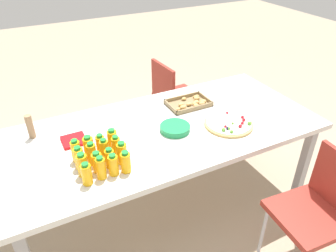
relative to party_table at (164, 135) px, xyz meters
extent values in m
plane|color=tan|center=(0.00, 0.00, -0.67)|extent=(12.00, 12.00, 0.00)
cube|color=silver|center=(0.00, 0.00, 0.04)|extent=(2.18, 1.00, 0.04)
cube|color=#99999E|center=(1.01, -0.42, -0.33)|extent=(0.06, 0.06, 0.69)
cube|color=#99999E|center=(-1.01, 0.42, -0.33)|extent=(0.06, 0.06, 0.69)
cube|color=#99999E|center=(1.01, 0.42, -0.33)|extent=(0.06, 0.06, 0.69)
cube|color=maroon|center=(0.53, -0.87, -0.22)|extent=(0.43, 0.43, 0.04)
cylinder|color=silver|center=(0.38, -0.70, -0.46)|extent=(0.02, 0.02, 0.41)
cylinder|color=silver|center=(0.70, -0.73, -0.46)|extent=(0.02, 0.02, 0.41)
cube|color=maroon|center=(0.58, 0.83, -0.22)|extent=(0.43, 0.43, 0.04)
cube|color=maroon|center=(0.40, 0.81, -0.03)|extent=(0.06, 0.38, 0.38)
cylinder|color=silver|center=(0.73, 1.00, -0.46)|extent=(0.02, 0.02, 0.41)
cylinder|color=silver|center=(0.75, 0.68, -0.46)|extent=(0.02, 0.02, 0.41)
cylinder|color=silver|center=(0.41, 0.97, -0.46)|extent=(0.02, 0.02, 0.41)
cylinder|color=silver|center=(0.43, 0.65, -0.46)|extent=(0.02, 0.02, 0.41)
cylinder|color=#F9AF14|center=(-0.62, -0.31, 0.12)|extent=(0.06, 0.06, 0.12)
cylinder|color=#1E8C33|center=(-0.62, -0.31, 0.19)|extent=(0.04, 0.04, 0.02)
cylinder|color=#FAAF14|center=(-0.53, -0.30, 0.12)|extent=(0.05, 0.05, 0.13)
cylinder|color=#1E8C33|center=(-0.53, -0.30, 0.19)|extent=(0.04, 0.04, 0.02)
cylinder|color=#FAAE14|center=(-0.46, -0.30, 0.12)|extent=(0.06, 0.06, 0.12)
cylinder|color=#1E8C33|center=(-0.46, -0.30, 0.19)|extent=(0.04, 0.04, 0.02)
cylinder|color=#F9AE14|center=(-0.39, -0.31, 0.12)|extent=(0.06, 0.06, 0.12)
cylinder|color=#1E8C33|center=(-0.39, -0.31, 0.19)|extent=(0.04, 0.04, 0.02)
cylinder|color=#F9AC14|center=(-0.62, -0.23, 0.12)|extent=(0.06, 0.06, 0.13)
cylinder|color=#1E8C33|center=(-0.62, -0.23, 0.20)|extent=(0.04, 0.04, 0.02)
cylinder|color=#FAAD14|center=(-0.54, -0.24, 0.12)|extent=(0.06, 0.06, 0.12)
cylinder|color=#1E8C33|center=(-0.54, -0.24, 0.18)|extent=(0.04, 0.04, 0.02)
cylinder|color=#F9AE14|center=(-0.46, -0.23, 0.11)|extent=(0.05, 0.05, 0.12)
cylinder|color=#1E8C33|center=(-0.46, -0.23, 0.18)|extent=(0.04, 0.04, 0.02)
cylinder|color=#F9AE14|center=(-0.38, -0.22, 0.12)|extent=(0.06, 0.06, 0.13)
cylinder|color=#1E8C33|center=(-0.38, -0.22, 0.19)|extent=(0.04, 0.04, 0.02)
cylinder|color=#FAAC14|center=(-0.62, -0.16, 0.12)|extent=(0.06, 0.06, 0.13)
cylinder|color=#1E8C33|center=(-0.62, -0.16, 0.19)|extent=(0.04, 0.04, 0.02)
cylinder|color=#FAAE14|center=(-0.54, -0.16, 0.12)|extent=(0.06, 0.06, 0.13)
cylinder|color=#1E8C33|center=(-0.54, -0.16, 0.20)|extent=(0.04, 0.04, 0.02)
cylinder|color=#F9AD14|center=(-0.47, -0.16, 0.12)|extent=(0.05, 0.05, 0.13)
cylinder|color=#1E8C33|center=(-0.47, -0.16, 0.20)|extent=(0.03, 0.03, 0.02)
cylinder|color=#F9AB14|center=(-0.39, -0.15, 0.12)|extent=(0.05, 0.05, 0.13)
cylinder|color=#1E8C33|center=(-0.39, -0.15, 0.20)|extent=(0.03, 0.03, 0.02)
cylinder|color=#FAAE14|center=(-0.62, -0.08, 0.12)|extent=(0.06, 0.06, 0.13)
cylinder|color=#1E8C33|center=(-0.62, -0.08, 0.20)|extent=(0.04, 0.04, 0.02)
cylinder|color=#F9AF14|center=(-0.54, -0.08, 0.12)|extent=(0.06, 0.06, 0.13)
cylinder|color=#1E8C33|center=(-0.54, -0.08, 0.19)|extent=(0.04, 0.04, 0.02)
cylinder|color=#F9AC14|center=(-0.47, -0.08, 0.12)|extent=(0.06, 0.06, 0.12)
cylinder|color=#1E8C33|center=(-0.47, -0.08, 0.18)|extent=(0.04, 0.04, 0.02)
cylinder|color=#FAAB14|center=(-0.39, -0.08, 0.12)|extent=(0.06, 0.06, 0.13)
cylinder|color=#1E8C33|center=(-0.39, -0.08, 0.20)|extent=(0.04, 0.04, 0.02)
cylinder|color=tan|center=(0.42, -0.17, 0.07)|extent=(0.34, 0.34, 0.02)
cylinder|color=white|center=(0.42, -0.17, 0.08)|extent=(0.31, 0.31, 0.01)
sphere|color=#1E1947|center=(0.36, -0.24, 0.09)|extent=(0.02, 0.02, 0.02)
sphere|color=#66B238|center=(0.36, -0.25, 0.09)|extent=(0.02, 0.02, 0.02)
sphere|color=red|center=(0.36, -0.22, 0.09)|extent=(0.02, 0.02, 0.02)
sphere|color=red|center=(0.45, -0.26, 0.09)|extent=(0.03, 0.03, 0.03)
sphere|color=#66B238|center=(0.36, -0.29, 0.09)|extent=(0.02, 0.02, 0.02)
sphere|color=red|center=(0.49, -0.24, 0.09)|extent=(0.02, 0.02, 0.02)
sphere|color=#66B238|center=(0.53, -0.26, 0.09)|extent=(0.03, 0.03, 0.03)
sphere|color=#66B238|center=(0.43, -0.21, 0.09)|extent=(0.02, 0.02, 0.02)
sphere|color=red|center=(0.54, -0.17, 0.09)|extent=(0.02, 0.02, 0.02)
sphere|color=red|center=(0.53, -0.21, 0.09)|extent=(0.02, 0.02, 0.02)
sphere|color=red|center=(0.48, -0.07, 0.09)|extent=(0.02, 0.02, 0.02)
sphere|color=#66B238|center=(0.32, -0.25, 0.09)|extent=(0.03, 0.03, 0.03)
cube|color=olive|center=(0.32, 0.21, 0.06)|extent=(0.32, 0.22, 0.01)
cube|color=olive|center=(0.32, 0.11, 0.07)|extent=(0.32, 0.01, 0.03)
cube|color=olive|center=(0.32, 0.31, 0.07)|extent=(0.32, 0.01, 0.03)
cube|color=olive|center=(0.16, 0.21, 0.07)|extent=(0.01, 0.22, 0.03)
cube|color=olive|center=(0.48, 0.21, 0.07)|extent=(0.01, 0.22, 0.03)
ellipsoid|color=tan|center=(0.35, 0.14, 0.08)|extent=(0.05, 0.03, 0.03)
ellipsoid|color=tan|center=(0.43, 0.17, 0.08)|extent=(0.05, 0.04, 0.03)
ellipsoid|color=tan|center=(0.37, 0.18, 0.08)|extent=(0.05, 0.04, 0.03)
ellipsoid|color=tan|center=(0.42, 0.28, 0.08)|extent=(0.04, 0.03, 0.02)
ellipsoid|color=tan|center=(0.36, 0.17, 0.08)|extent=(0.04, 0.03, 0.02)
ellipsoid|color=tan|center=(0.31, 0.18, 0.08)|extent=(0.04, 0.03, 0.03)
ellipsoid|color=tan|center=(0.43, 0.19, 0.08)|extent=(0.04, 0.03, 0.02)
ellipsoid|color=tan|center=(0.43, 0.27, 0.08)|extent=(0.04, 0.03, 0.02)
ellipsoid|color=tan|center=(0.25, 0.21, 0.08)|extent=(0.04, 0.03, 0.02)
ellipsoid|color=tan|center=(0.41, 0.24, 0.08)|extent=(0.05, 0.04, 0.03)
ellipsoid|color=tan|center=(0.32, 0.28, 0.08)|extent=(0.04, 0.03, 0.02)
ellipsoid|color=tan|center=(0.40, 0.15, 0.08)|extent=(0.05, 0.04, 0.03)
ellipsoid|color=tan|center=(0.20, 0.16, 0.08)|extent=(0.04, 0.03, 0.02)
ellipsoid|color=tan|center=(0.24, 0.16, 0.08)|extent=(0.05, 0.04, 0.03)
cylinder|color=#1E8C4C|center=(0.05, -0.06, 0.06)|extent=(0.21, 0.21, 0.00)
cylinder|color=#1E8C4C|center=(0.05, -0.06, 0.06)|extent=(0.21, 0.21, 0.00)
cylinder|color=#1E8C4C|center=(0.05, -0.06, 0.07)|extent=(0.21, 0.21, 0.00)
cylinder|color=#1E8C4C|center=(0.05, -0.06, 0.07)|extent=(0.21, 0.21, 0.00)
cylinder|color=#1E8C4C|center=(0.05, -0.06, 0.08)|extent=(0.21, 0.21, 0.00)
cylinder|color=#1E8C4C|center=(0.05, -0.06, 0.08)|extent=(0.21, 0.21, 0.00)
cylinder|color=#1E8C4C|center=(0.05, -0.06, 0.09)|extent=(0.21, 0.21, 0.00)
cylinder|color=#1E8C4C|center=(0.05, -0.06, 0.09)|extent=(0.21, 0.21, 0.00)
cube|color=red|center=(-0.59, 0.12, 0.07)|extent=(0.15, 0.15, 0.02)
cylinder|color=#9E7A56|center=(-0.82, 0.30, 0.14)|extent=(0.04, 0.04, 0.16)
camera|label=1|loc=(-0.83, -1.68, 1.27)|focal=34.47mm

